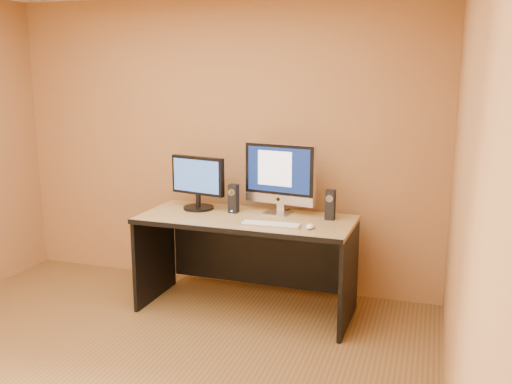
% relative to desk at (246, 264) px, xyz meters
% --- Properties ---
extents(walls, '(4.00, 4.00, 2.60)m').
position_rel_desk_xyz_m(walls, '(-0.43, -1.41, 0.90)').
color(walls, '#9E6F40').
rests_on(walls, ground).
extents(desk, '(1.75, 0.81, 0.80)m').
position_rel_desk_xyz_m(desk, '(0.00, 0.00, 0.00)').
color(desk, tan).
rests_on(desk, ground).
extents(imac, '(0.64, 0.33, 0.59)m').
position_rel_desk_xyz_m(imac, '(0.21, 0.19, 0.70)').
color(imac, silver).
rests_on(imac, desk).
extents(second_monitor, '(0.56, 0.37, 0.45)m').
position_rel_desk_xyz_m(second_monitor, '(-0.48, 0.15, 0.63)').
color(second_monitor, black).
rests_on(second_monitor, desk).
extents(speaker_left, '(0.08, 0.08, 0.24)m').
position_rel_desk_xyz_m(speaker_left, '(-0.15, 0.13, 0.52)').
color(speaker_left, black).
rests_on(speaker_left, desk).
extents(speaker_right, '(0.08, 0.08, 0.24)m').
position_rel_desk_xyz_m(speaker_right, '(0.66, 0.14, 0.52)').
color(speaker_right, black).
rests_on(speaker_right, desk).
extents(keyboard, '(0.47, 0.14, 0.02)m').
position_rel_desk_xyz_m(keyboard, '(0.26, -0.18, 0.41)').
color(keyboard, '#BCBBC0').
rests_on(keyboard, desk).
extents(mouse, '(0.06, 0.11, 0.04)m').
position_rel_desk_xyz_m(mouse, '(0.57, -0.17, 0.42)').
color(mouse, white).
rests_on(mouse, desk).
extents(cable_a, '(0.10, 0.22, 0.01)m').
position_rel_desk_xyz_m(cable_a, '(0.26, 0.26, 0.40)').
color(cable_a, black).
rests_on(cable_a, desk).
extents(cable_b, '(0.11, 0.17, 0.01)m').
position_rel_desk_xyz_m(cable_b, '(0.23, 0.27, 0.40)').
color(cable_b, black).
rests_on(cable_b, desk).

